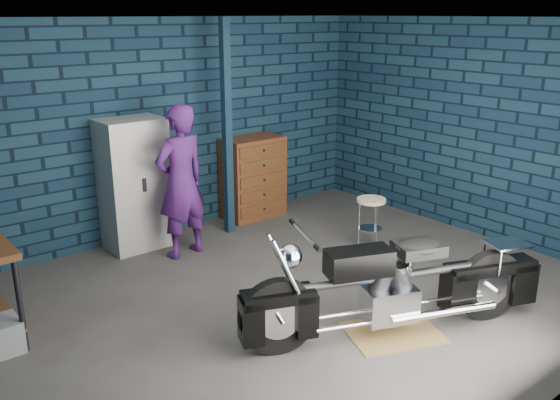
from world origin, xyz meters
The scene contains 9 objects.
ground centered at (0.00, 0.00, 0.00)m, with size 6.00×6.00×0.00m, color #4F4D4A.
room_walls centered at (0.00, 0.55, 1.90)m, with size 6.02×5.01×2.71m.
support_post centered at (0.55, 1.95, 1.35)m, with size 0.10×0.10×2.70m, color #112636.
drip_mat centered at (0.21, -1.12, 0.00)m, with size 0.82×0.61×0.01m, color olive.
motorcycle centered at (0.21, -1.12, 0.53)m, with size 2.40×0.65×1.06m, color black, non-canonical shape.
person centered at (-0.30, 1.65, 0.89)m, with size 0.65×0.43×1.79m, color #4E1D6D.
locker centered at (-0.61, 2.23, 0.79)m, with size 0.74×0.53×1.58m, color beige.
tool_chest centered at (1.16, 2.23, 0.56)m, with size 0.84×0.47×1.12m, color brown.
shop_stool centered at (1.54, 0.39, 0.32)m, with size 0.35×0.35×0.63m, color beige, non-canonical shape.
Camera 1 is at (-3.55, -4.12, 2.75)m, focal length 38.00 mm.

